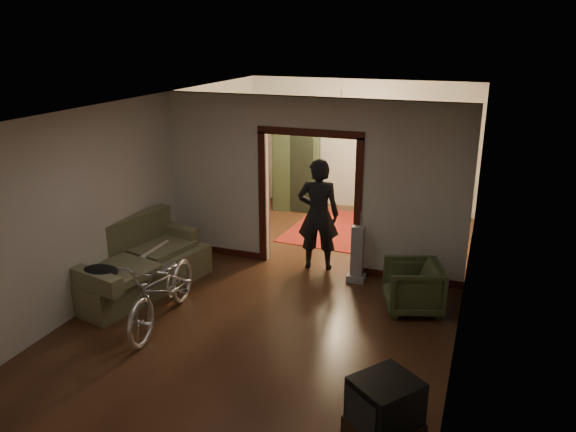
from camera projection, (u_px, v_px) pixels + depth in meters
The scene contains 23 objects.
floor at pixel (295, 283), 8.80m from camera, with size 5.00×8.50×0.01m, color #351C10.
ceiling at pixel (295, 102), 7.91m from camera, with size 5.00×8.50×0.01m, color white.
wall_back at pixel (360, 145), 12.14m from camera, with size 5.00×0.02×2.80m, color beige.
wall_left at pixel (151, 182), 9.17m from camera, with size 0.02×8.50×2.80m, color beige.
wall_right at pixel (470, 216), 7.54m from camera, with size 0.02×8.50×2.80m, color beige.
partition_wall at pixel (310, 185), 9.02m from camera, with size 5.00×0.14×2.80m, color beige.
door_casing at pixel (310, 203), 9.12m from camera, with size 1.74×0.20×2.32m, color #35120C.
far_window at pixel (393, 141), 11.83m from camera, with size 0.98×0.06×1.28m, color black.
chandelier at pixel (341, 111), 10.28m from camera, with size 0.24×0.24×0.24m, color #FFE0A5.
light_switch at pixel (373, 202), 8.66m from camera, with size 0.08×0.01×0.12m, color silver.
sofa at pixel (138, 258), 8.43m from camera, with size 1.00×2.23×1.02m, color #5D5F3F.
rolled_paper at pixel (154, 251), 8.66m from camera, with size 0.09×0.09×0.74m, color beige.
jacket at pixel (100, 271), 7.55m from camera, with size 0.52×0.39×0.15m, color black.
bicycle at pixel (163, 289), 7.47m from camera, with size 0.66×1.90×1.00m, color silver.
armchair at pixel (413, 287), 7.85m from camera, with size 0.75×0.77×0.70m, color #3E4828.
crt_tv at pixel (385, 403), 4.87m from camera, with size 0.53×0.48×0.46m, color black.
vacuum at pixel (357, 254), 8.72m from camera, with size 0.28×0.22×0.92m, color gray.
person at pixel (318, 215), 9.08m from camera, with size 0.68×0.44×1.86m, color black.
oriental_rug at pixel (337, 229), 11.17m from camera, with size 1.74×2.29×0.02m, color maroon.
locker at pixel (297, 166), 12.17m from camera, with size 0.97×0.54×1.93m, color #27341F.
globe at pixel (297, 121), 11.87m from camera, with size 0.29×0.29×0.29m, color #1E5972.
desk at pixel (403, 203), 11.60m from camera, with size 1.02×0.57×0.75m, color black.
desk_chair at pixel (371, 202), 11.47m from camera, with size 0.39×0.39×0.87m, color black.
Camera 1 is at (2.67, -7.56, 3.77)m, focal length 35.00 mm.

